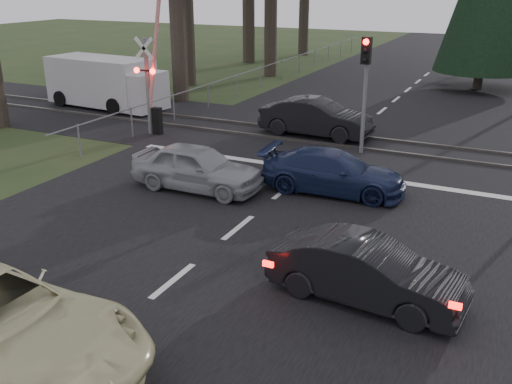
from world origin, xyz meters
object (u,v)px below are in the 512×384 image
Objects in this scene: dark_car_far at (316,118)px; traffic_signal_center at (365,76)px; blue_sedan at (333,172)px; white_van at (108,83)px; dark_hatchback at (367,272)px; silver_car at (197,168)px; crossing_signal at (152,83)px.

traffic_signal_center is at bearing -124.04° from dark_car_far.
traffic_signal_center is at bearing 1.06° from blue_sedan.
white_van reaches higher than blue_sedan.
dark_hatchback is 12.47m from dark_car_far.
dark_car_far is (-2.64, 5.83, 0.12)m from blue_sedan.
dark_hatchback is at bearing -122.87° from silver_car.
silver_car is at bearing 62.34° from dark_hatchback.
dark_hatchback is at bearing -38.34° from crossing_signal.
crossing_signal is 6.97m from silver_car.
traffic_signal_center is 0.96× the size of blue_sedan.
blue_sedan is at bearing -20.63° from white_van.
dark_car_far is at bearing 1.50° from white_van.
white_van is (-13.53, 6.50, 0.58)m from blue_sedan.
dark_car_far is at bearing 20.92° from blue_sedan.
crossing_signal reaches higher than white_van.
dark_car_far is (-2.31, 1.68, -2.07)m from traffic_signal_center.
silver_car is at bearing -34.28° from white_van.
traffic_signal_center reaches higher than blue_sedan.
silver_car is 7.44m from dark_car_far.
traffic_signal_center reaches higher than dark_car_far.
silver_car is at bearing 108.89° from blue_sedan.
white_van is at bearing 50.49° from silver_car.
crossing_signal reaches higher than dark_car_far.
dark_hatchback is 6.07m from blue_sedan.
crossing_signal is at bearing 45.36° from silver_car.
white_van is at bearing 169.88° from traffic_signal_center.
white_van is at bearing 60.88° from blue_sedan.
blue_sedan is at bearing 29.43° from dark_hatchback.
traffic_signal_center is 3.53m from dark_car_far.
dark_car_far reaches higher than blue_sedan.
crossing_signal is at bearing -28.34° from white_van.
traffic_signal_center is 0.66× the size of white_van.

